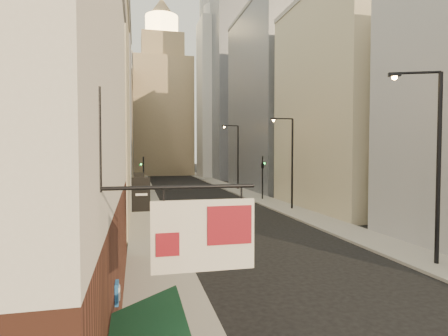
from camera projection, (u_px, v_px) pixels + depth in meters
sidewalk_left at (143, 188)px, 56.45m from camera, size 3.00×140.00×0.15m
sidewalk_right at (227, 186)px, 59.42m from camera, size 3.00×140.00×0.15m
near_building_left at (7, 131)px, 10.44m from camera, size 8.30×23.04×12.30m
left_bldg_beige at (71, 116)px, 26.66m from camera, size 8.00×12.00×16.00m
left_bldg_grey at (95, 112)px, 42.14m from camera, size 8.00×16.00×20.00m
left_bldg_tan at (107, 133)px, 59.70m from camera, size 8.00×18.00×17.00m
left_bldg_wingrid at (114, 122)px, 79.01m from camera, size 8.00×20.00×24.00m
right_bldg_beige at (343, 105)px, 35.96m from camera, size 8.00×16.00×20.00m
right_bldg_wingrid at (271, 101)px, 55.29m from camera, size 8.00×20.00×26.00m
highrise at (252, 62)px, 83.38m from camera, size 21.00×23.00×51.20m
clock_tower at (162, 104)px, 92.97m from camera, size 14.00×14.00×44.90m
white_tower at (217, 92)px, 81.83m from camera, size 8.00×8.00×41.50m
streetlamp_near at (433, 156)px, 17.63m from camera, size 2.29×1.09×9.24m
streetlamp_mid at (290, 158)px, 35.09m from camera, size 2.27×0.27×8.64m
streetlamp_far at (236, 153)px, 54.40m from camera, size 2.46×0.25×9.38m
traffic_light_left at (143, 172)px, 39.09m from camera, size 0.53×0.40×5.00m
traffic_light_right at (263, 168)px, 42.42m from camera, size 0.66×0.66×5.00m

